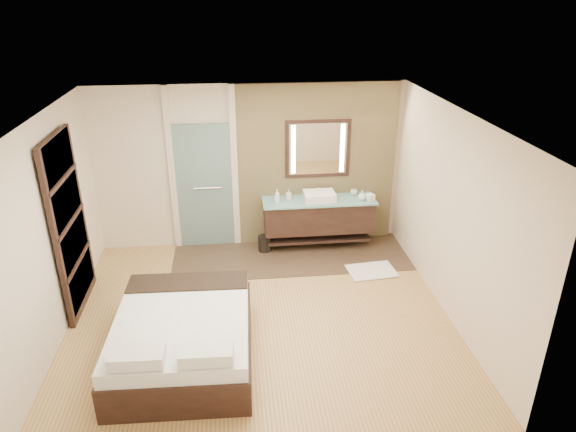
{
  "coord_description": "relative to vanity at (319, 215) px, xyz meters",
  "views": [
    {
      "loc": [
        -0.27,
        -5.73,
        4.05
      ],
      "look_at": [
        0.44,
        0.6,
        1.19
      ],
      "focal_mm": 32.0,
      "sensor_mm": 36.0,
      "label": 1
    }
  ],
  "objects": [
    {
      "name": "soap_bottle_c",
      "position": [
        0.69,
        -0.11,
        0.37
      ],
      "size": [
        0.13,
        0.13,
        0.16
      ],
      "primitive_type": "imported",
      "rotation": [
        0.0,
        0.0,
        -0.03
      ],
      "color": "#B9E8E7",
      "rests_on": "vanity"
    },
    {
      "name": "shoji_partition",
      "position": [
        -3.53,
        -1.32,
        0.63
      ],
      "size": [
        0.06,
        1.2,
        2.4
      ],
      "color": "black",
      "rests_on": "floor"
    },
    {
      "name": "waste_bin",
      "position": [
        -0.91,
        -0.07,
        -0.44
      ],
      "size": [
        0.23,
        0.23,
        0.27
      ],
      "primitive_type": "cylinder",
      "rotation": [
        0.0,
        0.0,
        -0.07
      ],
      "color": "black",
      "rests_on": "floor"
    },
    {
      "name": "tile_strip",
      "position": [
        -0.5,
        -0.32,
        -0.57
      ],
      "size": [
        3.8,
        1.3,
        0.01
      ],
      "primitive_type": "cube",
      "color": "#3B2A20",
      "rests_on": "floor"
    },
    {
      "name": "stone_wall",
      "position": [
        0.0,
        0.29,
        0.77
      ],
      "size": [
        2.6,
        0.08,
        2.7
      ],
      "primitive_type": "cube",
      "color": "tan",
      "rests_on": "floor"
    },
    {
      "name": "frosted_door",
      "position": [
        -1.85,
        0.28,
        0.56
      ],
      "size": [
        1.1,
        0.12,
        2.7
      ],
      "color": "#9CC6C4",
      "rests_on": "floor"
    },
    {
      "name": "bath_mat",
      "position": [
        0.69,
        -0.94,
        -0.56
      ],
      "size": [
        0.76,
        0.57,
        0.02
      ],
      "primitive_type": "cube",
      "rotation": [
        0.0,
        0.0,
        0.09
      ],
      "color": "white",
      "rests_on": "floor"
    },
    {
      "name": "bed",
      "position": [
        -2.03,
        -2.67,
        -0.27
      ],
      "size": [
        1.63,
        2.0,
        0.75
      ],
      "rotation": [
        0.0,
        0.0,
        -0.04
      ],
      "color": "black",
      "rests_on": "floor"
    },
    {
      "name": "soap_bottle_b",
      "position": [
        -0.5,
        0.05,
        0.37
      ],
      "size": [
        0.09,
        0.09,
        0.17
      ],
      "primitive_type": "imported",
      "rotation": [
        0.0,
        0.0,
        0.15
      ],
      "color": "#B2B2B2",
      "rests_on": "vanity"
    },
    {
      "name": "soap_bottle_a",
      "position": [
        -0.69,
        -0.04,
        0.39
      ],
      "size": [
        0.09,
        0.09,
        0.22
      ],
      "primitive_type": "imported",
      "rotation": [
        0.0,
        0.0,
        -0.1
      ],
      "color": "silver",
      "rests_on": "vanity"
    },
    {
      "name": "cup",
      "position": [
        0.61,
        0.13,
        0.33
      ],
      "size": [
        0.15,
        0.15,
        0.09
      ],
      "primitive_type": "imported",
      "rotation": [
        0.0,
        0.0,
        0.36
      ],
      "color": "white",
      "rests_on": "vanity"
    },
    {
      "name": "tissue_box",
      "position": [
        0.82,
        -0.12,
        0.33
      ],
      "size": [
        0.16,
        0.16,
        0.1
      ],
      "primitive_type": "cube",
      "rotation": [
        0.0,
        0.0,
        0.43
      ],
      "color": "white",
      "rests_on": "vanity"
    },
    {
      "name": "floor",
      "position": [
        -1.1,
        -1.92,
        -0.58
      ],
      "size": [
        5.0,
        5.0,
        0.0
      ],
      "primitive_type": "plane",
      "color": "#9D7141",
      "rests_on": "ground"
    },
    {
      "name": "vanity",
      "position": [
        0.0,
        0.0,
        0.0
      ],
      "size": [
        1.85,
        0.55,
        0.88
      ],
      "color": "black",
      "rests_on": "stone_wall"
    },
    {
      "name": "mirror_unit",
      "position": [
        0.0,
        0.24,
        1.07
      ],
      "size": [
        1.06,
        0.04,
        0.96
      ],
      "color": "black",
      "rests_on": "stone_wall"
    }
  ]
}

